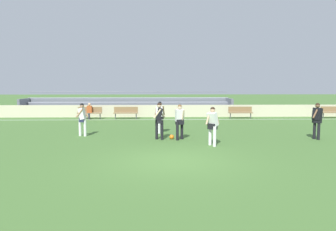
% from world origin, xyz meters
% --- Properties ---
extents(ground_plane, '(160.00, 160.00, 0.00)m').
position_xyz_m(ground_plane, '(0.00, 0.00, 0.00)').
color(ground_plane, '#477033').
extents(field_line_sideline, '(44.00, 0.12, 0.01)m').
position_xyz_m(field_line_sideline, '(0.00, 12.70, 0.00)').
color(field_line_sideline, white).
rests_on(field_line_sideline, ground).
extents(sideline_wall, '(48.00, 0.16, 0.96)m').
position_xyz_m(sideline_wall, '(0.00, 14.64, 0.48)').
color(sideline_wall, beige).
rests_on(sideline_wall, ground).
extents(bleacher_stand, '(17.75, 2.67, 1.98)m').
position_xyz_m(bleacher_stand, '(-3.12, 16.73, 0.80)').
color(bleacher_stand, '#9EA3AD').
rests_on(bleacher_stand, ground).
extents(bench_far_left, '(1.80, 0.40, 0.90)m').
position_xyz_m(bench_far_left, '(-2.94, 13.34, 0.55)').
color(bench_far_left, olive).
rests_on(bench_far_left, ground).
extents(bench_near_bin, '(1.80, 0.40, 0.90)m').
position_xyz_m(bench_near_bin, '(12.95, 13.34, 0.55)').
color(bench_near_bin, olive).
rests_on(bench_near_bin, ground).
extents(bench_near_wall_gap, '(1.80, 0.40, 0.90)m').
position_xyz_m(bench_near_wall_gap, '(-5.65, 13.34, 0.55)').
color(bench_near_wall_gap, olive).
rests_on(bench_near_wall_gap, ground).
extents(bench_centre_sideline, '(1.80, 0.40, 0.90)m').
position_xyz_m(bench_centre_sideline, '(5.77, 13.34, 0.55)').
color(bench_centre_sideline, olive).
rests_on(bench_centre_sideline, ground).
extents(spectator_seated, '(0.36, 0.42, 1.21)m').
position_xyz_m(spectator_seated, '(-5.65, 13.23, 0.70)').
color(spectator_seated, '#2D2D38').
rests_on(spectator_seated, ground).
extents(player_dark_wide_left, '(0.54, 0.44, 1.69)m').
position_xyz_m(player_dark_wide_left, '(-0.43, 4.17, 1.01)').
color(player_dark_wide_left, black).
rests_on(player_dark_wide_left, ground).
extents(player_white_wide_right, '(0.44, 0.62, 1.64)m').
position_xyz_m(player_white_wide_right, '(0.51, 4.09, 0.97)').
color(player_white_wide_right, black).
rests_on(player_white_wide_right, ground).
extents(player_white_on_ball, '(0.54, 0.39, 1.66)m').
position_xyz_m(player_white_on_ball, '(-0.40, 6.14, 0.99)').
color(player_white_on_ball, white).
rests_on(player_white_on_ball, ground).
extents(player_white_deep_cover, '(0.65, 0.53, 1.62)m').
position_xyz_m(player_white_deep_cover, '(1.78, 2.60, 0.96)').
color(player_white_deep_cover, white).
rests_on(player_white_deep_cover, ground).
extents(player_dark_trailing_run, '(0.67, 0.50, 1.70)m').
position_xyz_m(player_dark_trailing_run, '(6.88, 3.99, 1.02)').
color(player_dark_trailing_run, black).
rests_on(player_dark_trailing_run, ground).
extents(player_white_overlapping, '(0.54, 0.48, 1.63)m').
position_xyz_m(player_white_overlapping, '(-4.23, 5.28, 0.97)').
color(player_white_overlapping, white).
rests_on(player_white_overlapping, ground).
extents(soccer_ball, '(0.22, 0.22, 0.22)m').
position_xyz_m(soccer_ball, '(0.15, 4.24, 0.11)').
color(soccer_ball, orange).
rests_on(soccer_ball, ground).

